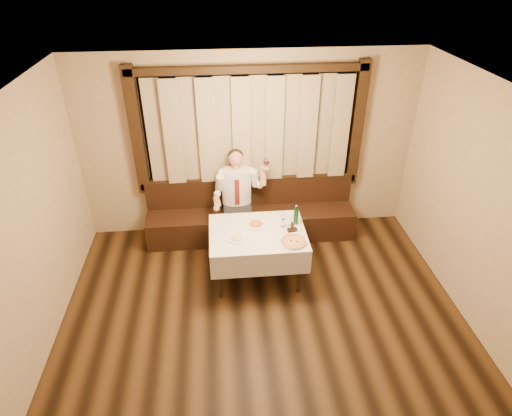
{
  "coord_description": "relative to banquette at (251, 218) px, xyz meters",
  "views": [
    {
      "loc": [
        -0.46,
        -2.88,
        4.0
      ],
      "look_at": [
        0.0,
        1.9,
        1.0
      ],
      "focal_mm": 30.0,
      "sensor_mm": 36.0,
      "label": 1
    }
  ],
  "objects": [
    {
      "name": "pizza",
      "position": [
        0.43,
        -1.31,
        0.46
      ],
      "size": [
        0.34,
        0.34,
        0.04
      ],
      "rotation": [
        0.0,
        0.0,
        -0.04
      ],
      "color": "white",
      "rests_on": "dining_table"
    },
    {
      "name": "cruet_caddy",
      "position": [
        0.45,
        -1.05,
        0.49
      ],
      "size": [
        0.13,
        0.09,
        0.13
      ],
      "rotation": [
        0.0,
        0.0,
        0.21
      ],
      "color": "black",
      "rests_on": "dining_table"
    },
    {
      "name": "table_wine_glass",
      "position": [
        0.35,
        -0.95,
        0.59
      ],
      "size": [
        0.07,
        0.07,
        0.19
      ],
      "rotation": [
        0.0,
        0.0,
        0.19
      ],
      "color": "white",
      "rests_on": "dining_table"
    },
    {
      "name": "room",
      "position": [
        -0.0,
        -1.75,
        1.19
      ],
      "size": [
        5.01,
        6.01,
        2.81
      ],
      "color": "black",
      "rests_on": "ground"
    },
    {
      "name": "dining_table",
      "position": [
        0.0,
        -1.02,
        0.34
      ],
      "size": [
        1.27,
        0.97,
        0.76
      ],
      "color": "black",
      "rests_on": "ground"
    },
    {
      "name": "banquette",
      "position": [
        0.0,
        0.0,
        0.0
      ],
      "size": [
        3.2,
        0.61,
        0.94
      ],
      "color": "black",
      "rests_on": "ground"
    },
    {
      "name": "seated_man",
      "position": [
        -0.21,
        -0.09,
        0.54
      ],
      "size": [
        0.82,
        0.61,
        1.47
      ],
      "color": "black",
      "rests_on": "ground"
    },
    {
      "name": "green_bottle",
      "position": [
        0.53,
        -0.89,
        0.57
      ],
      "size": [
        0.06,
        0.06,
        0.29
      ],
      "rotation": [
        0.0,
        0.0,
        -0.14
      ],
      "color": "#11531A",
      "rests_on": "dining_table"
    },
    {
      "name": "pasta_red",
      "position": [
        -0.01,
        -0.87,
        0.49
      ],
      "size": [
        0.29,
        0.29,
        0.1
      ],
      "rotation": [
        0.0,
        0.0,
        0.22
      ],
      "color": "white",
      "rests_on": "dining_table"
    },
    {
      "name": "pasta_cream",
      "position": [
        -0.28,
        -1.16,
        0.48
      ],
      "size": [
        0.25,
        0.25,
        0.09
      ],
      "rotation": [
        0.0,
        0.0,
        0.1
      ],
      "color": "white",
      "rests_on": "dining_table"
    }
  ]
}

